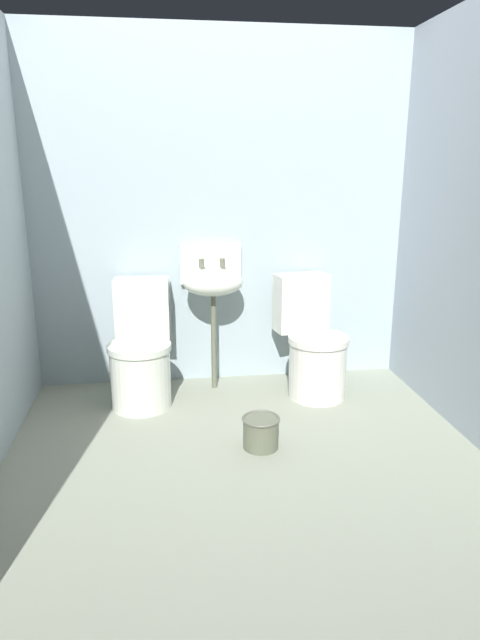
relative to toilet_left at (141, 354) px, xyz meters
name	(u,v)px	position (x,y,z in m)	size (l,w,h in m)	color
ground_plane	(248,473)	(0.56, -0.93, -0.36)	(2.96, 2.95, 0.08)	gray
wall_back	(220,213)	(0.56, 0.40, 0.86)	(2.96, 0.10, 2.37)	#A0B2B9
toilet_left	(141,354)	(0.00, 0.00, 0.00)	(0.42, 0.61, 0.78)	silver
toilet_right	(313,347)	(1.14, 0.00, 0.00)	(0.48, 0.65, 0.78)	silver
sink	(213,281)	(0.49, 0.19, 0.43)	(0.42, 0.35, 0.99)	#5E634F
bucket	(261,432)	(0.66, -0.73, -0.23)	(0.21, 0.21, 0.18)	#5E634F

